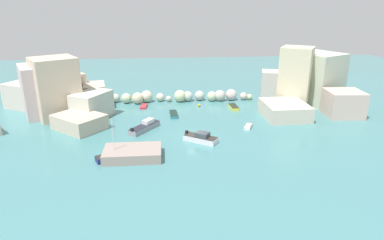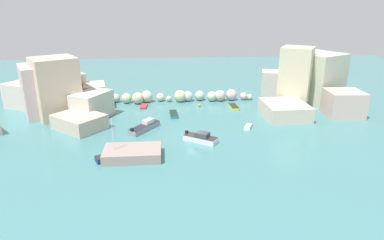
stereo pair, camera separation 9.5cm
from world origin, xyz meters
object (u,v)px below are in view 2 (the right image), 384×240
channel_buoy (199,105)px  moored_boat_0 (201,138)px  moored_boat_2 (234,107)px  moored_boat_6 (145,127)px  moored_boat_1 (174,114)px  moored_boat_4 (144,106)px  moored_boat_5 (115,156)px  stone_dock (132,153)px  moored_boat_3 (248,126)px

channel_buoy → moored_boat_0: bearing=-95.6°
moored_boat_2 → moored_boat_6: (-17.43, -10.55, 0.27)m
moored_boat_1 → moored_boat_2: bearing=-76.0°
moored_boat_1 → moored_boat_4: (-5.85, 5.99, -0.09)m
moored_boat_0 → moored_boat_5: moored_boat_5 is taller
moored_boat_1 → channel_buoy: bearing=-47.2°
moored_boat_5 → moored_boat_6: 11.38m
stone_dock → moored_boat_0: (10.08, 4.83, -0.08)m
channel_buoy → moored_boat_6: 16.36m
moored_boat_0 → moored_boat_3: bearing=64.9°
channel_buoy → moored_boat_6: (-10.60, -12.46, 0.28)m
moored_boat_1 → moored_boat_5: size_ratio=0.71×
moored_boat_4 → channel_buoy: bearing=92.8°
moored_boat_0 → moored_boat_3: size_ratio=1.98×
moored_boat_0 → moored_boat_2: size_ratio=1.44×
stone_dock → moored_boat_5: 2.48m
channel_buoy → moored_boat_1: (-5.47, -5.38, -0.01)m
stone_dock → moored_boat_6: bearing=83.1°
moored_boat_2 → moored_boat_3: (0.17, -11.25, -0.04)m
moored_boat_3 → moored_boat_4: moored_boat_3 is taller
moored_boat_0 → moored_boat_6: 10.57m
moored_boat_2 → moored_boat_6: bearing=118.9°
moored_boat_4 → moored_boat_5: moored_boat_5 is taller
moored_boat_1 → moored_boat_5: bearing=151.7°
moored_boat_3 → moored_boat_1: bearing=83.4°
moored_boat_4 → moored_boat_5: 24.01m
channel_buoy → moored_boat_2: size_ratio=0.16×
moored_boat_3 → moored_boat_6: bearing=113.1°
moored_boat_6 → moored_boat_0: bearing=-87.3°
stone_dock → moored_boat_3: (18.89, 10.00, -0.42)m
moored_boat_2 → moored_boat_6: 20.38m
stone_dock → moored_boat_4: stone_dock is taller
stone_dock → moored_boat_5: bearing=-179.0°
moored_boat_4 → moored_boat_0: bearing=32.5°
moored_boat_1 → moored_boat_6: moored_boat_6 is taller
stone_dock → moored_boat_0: bearing=25.6°
moored_boat_1 → moored_boat_6: bearing=142.3°
moored_boat_1 → moored_boat_5: (-8.89, -17.82, 0.11)m
moored_boat_2 → moored_boat_4: bearing=79.8°
stone_dock → moored_boat_0: size_ratio=1.47×
moored_boat_3 → moored_boat_6: 17.61m
moored_boat_1 → moored_boat_4: 8.37m
moored_boat_1 → moored_boat_2: moored_boat_2 is taller
moored_boat_1 → moored_boat_3: 14.69m
moored_boat_0 → moored_boat_5: 13.46m
moored_boat_0 → moored_boat_4: size_ratio=1.73×
moored_boat_5 → moored_boat_6: (3.76, 10.74, 0.19)m
moored_boat_1 → moored_boat_4: moored_boat_1 is taller
stone_dock → moored_boat_6: moored_boat_6 is taller
moored_boat_3 → moored_boat_6: (-17.60, 0.69, 0.31)m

